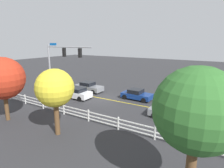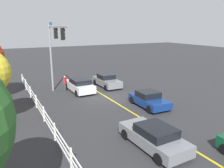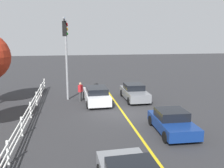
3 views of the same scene
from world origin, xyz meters
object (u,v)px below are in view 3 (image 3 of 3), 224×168
at_px(car_1, 96,95).
at_px(pedestrian, 80,91).
at_px(car_4, 134,92).
at_px(car_2, 172,122).

xyz_separation_m(car_1, pedestrian, (0.89, 1.32, 0.22)).
bearing_deg(car_1, car_4, -82.94).
bearing_deg(car_1, car_2, -154.04).
bearing_deg(pedestrian, car_4, -152.40).
bearing_deg(car_2, car_1, -150.78).
height_order(car_1, car_4, same).
height_order(car_1, pedestrian, pedestrian).
relative_size(car_1, car_4, 1.06).
bearing_deg(car_1, pedestrian, 54.76).
distance_m(car_4, pedestrian, 4.88).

